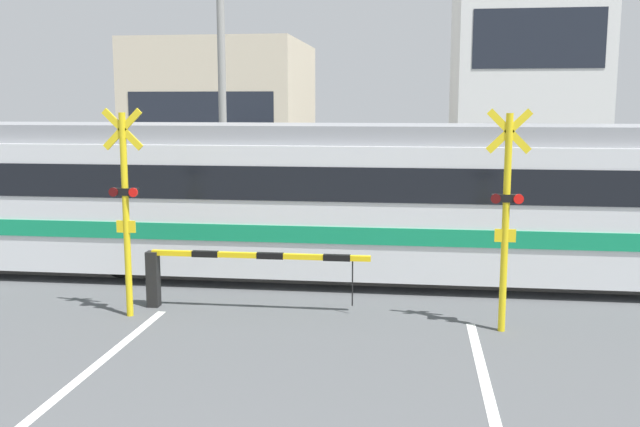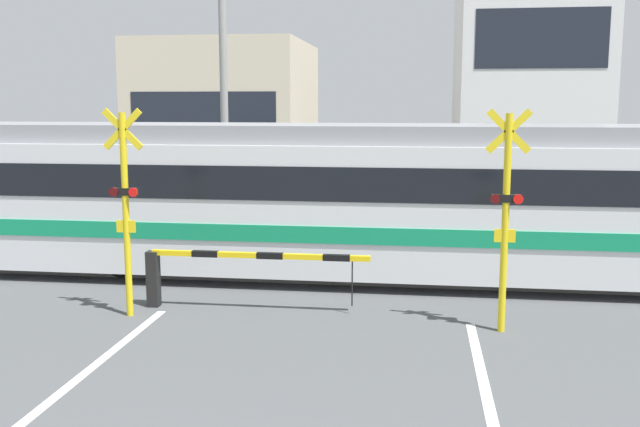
# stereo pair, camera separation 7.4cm
# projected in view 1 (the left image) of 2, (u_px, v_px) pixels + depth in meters

# --- Properties ---
(rail_track_near) EXTENTS (50.00, 0.10, 0.08)m
(rail_track_near) POSITION_uv_depth(u_px,v_px,m) (328.00, 282.00, 14.05)
(rail_track_near) COLOR gray
(rail_track_near) RESTS_ON ground_plane
(rail_track_far) EXTENTS (50.00, 0.10, 0.08)m
(rail_track_far) POSITION_uv_depth(u_px,v_px,m) (336.00, 266.00, 15.45)
(rail_track_far) COLOR gray
(rail_track_far) RESTS_ON ground_plane
(commuter_train) EXTENTS (20.66, 2.85, 3.11)m
(commuter_train) POSITION_uv_depth(u_px,v_px,m) (437.00, 198.00, 14.22)
(commuter_train) COLOR silver
(commuter_train) RESTS_ON ground_plane
(crossing_barrier_near) EXTENTS (3.90, 0.20, 1.02)m
(crossing_barrier_near) POSITION_uv_depth(u_px,v_px,m) (212.00, 267.00, 12.26)
(crossing_barrier_near) COLOR black
(crossing_barrier_near) RESTS_ON ground_plane
(crossing_barrier_far) EXTENTS (3.90, 0.20, 1.02)m
(crossing_barrier_far) POSITION_uv_depth(u_px,v_px,m) (419.00, 219.00, 17.41)
(crossing_barrier_far) COLOR black
(crossing_barrier_far) RESTS_ON ground_plane
(crossing_signal_left) EXTENTS (0.68, 0.15, 3.45)m
(crossing_signal_left) POSITION_uv_depth(u_px,v_px,m) (126.00, 203.00, 11.67)
(crossing_signal_left) COLOR yellow
(crossing_signal_left) RESTS_ON ground_plane
(crossing_signal_right) EXTENTS (0.68, 0.15, 3.45)m
(crossing_signal_right) POSITION_uv_depth(u_px,v_px,m) (506.00, 211.00, 10.87)
(crossing_signal_right) COLOR yellow
(crossing_signal_right) RESTS_ON ground_plane
(pedestrian) EXTENTS (0.38, 0.22, 1.68)m
(pedestrian) POSITION_uv_depth(u_px,v_px,m) (401.00, 190.00, 21.35)
(pedestrian) COLOR #23232D
(pedestrian) RESTS_ON ground_plane
(building_left_of_street) EXTENTS (6.91, 7.52, 6.14)m
(building_left_of_street) POSITION_uv_depth(u_px,v_px,m) (226.00, 114.00, 31.30)
(building_left_of_street) COLOR beige
(building_left_of_street) RESTS_ON ground_plane
(building_right_of_street) EXTENTS (5.56, 7.52, 10.63)m
(building_right_of_street) POSITION_uv_depth(u_px,v_px,m) (523.00, 60.00, 29.31)
(building_right_of_street) COLOR white
(building_right_of_street) RESTS_ON ground_plane
(utility_pole_streetside) EXTENTS (0.22, 0.22, 8.03)m
(utility_pole_streetside) POSITION_uv_depth(u_px,v_px,m) (222.00, 86.00, 20.09)
(utility_pole_streetside) COLOR gray
(utility_pole_streetside) RESTS_ON ground_plane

